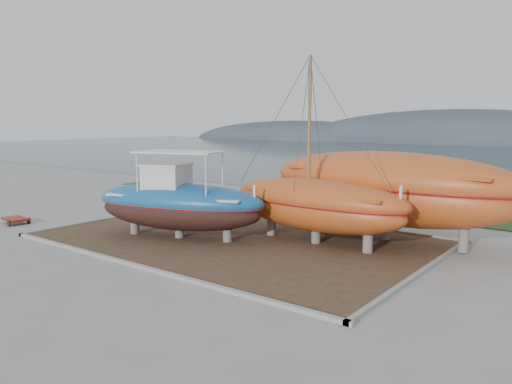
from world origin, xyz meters
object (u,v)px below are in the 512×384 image
Objects in this scene: orange_bare_hull at (387,197)px; white_dinghy at (192,207)px; red_trailer at (15,221)px; blue_caique at (179,195)px; orange_sailboat at (318,151)px.

white_dinghy is at bearing -168.16° from orange_bare_hull.
orange_bare_hull reaches higher than red_trailer.
red_trailer is (-6.94, -7.10, -0.57)m from white_dinghy.
orange_bare_hull is at bearing 31.48° from red_trailer.
red_trailer is at bearing -151.30° from orange_bare_hull.
blue_caique is 3.74× the size of red_trailer.
red_trailer is (-15.94, -6.26, -4.23)m from orange_sailboat.
orange_sailboat is 3.90× the size of red_trailer.
orange_bare_hull is 5.33× the size of red_trailer.
orange_bare_hull reaches higher than white_dinghy.
blue_caique is 0.70× the size of orange_bare_hull.
white_dinghy is 9.95m from red_trailer.
blue_caique reaches higher than white_dinghy.
orange_bare_hull is at bearing 51.05° from orange_sailboat.
blue_caique is at bearing 22.92° from red_trailer.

